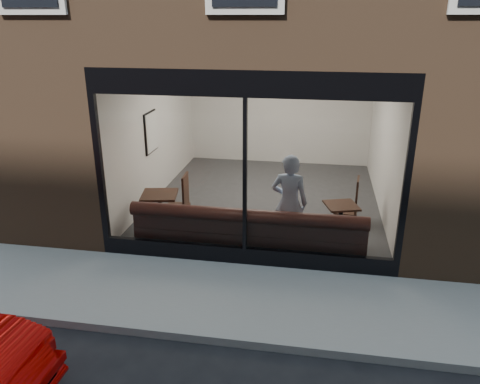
% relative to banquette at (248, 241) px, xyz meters
% --- Properties ---
extents(ground, '(120.00, 120.00, 0.00)m').
position_rel_banquette_xyz_m(ground, '(0.00, -2.45, -0.23)').
color(ground, black).
rests_on(ground, ground).
extents(sidewalk_near, '(40.00, 2.00, 0.01)m').
position_rel_banquette_xyz_m(sidewalk_near, '(0.00, -1.45, -0.22)').
color(sidewalk_near, gray).
rests_on(sidewalk_near, ground).
extents(kerb_near, '(40.00, 0.10, 0.12)m').
position_rel_banquette_xyz_m(kerb_near, '(0.00, -2.50, -0.17)').
color(kerb_near, gray).
rests_on(kerb_near, ground).
extents(host_building_pier_left, '(2.50, 12.00, 3.20)m').
position_rel_banquette_xyz_m(host_building_pier_left, '(-3.75, 5.55, 1.38)').
color(host_building_pier_left, brown).
rests_on(host_building_pier_left, ground).
extents(host_building_pier_right, '(2.50, 12.00, 3.20)m').
position_rel_banquette_xyz_m(host_building_pier_right, '(3.75, 5.55, 1.38)').
color(host_building_pier_right, brown).
rests_on(host_building_pier_right, ground).
extents(host_building_backfill, '(5.00, 6.00, 3.20)m').
position_rel_banquette_xyz_m(host_building_backfill, '(0.00, 8.55, 1.38)').
color(host_building_backfill, brown).
rests_on(host_building_backfill, ground).
extents(cafe_floor, '(6.00, 6.00, 0.00)m').
position_rel_banquette_xyz_m(cafe_floor, '(0.00, 2.55, -0.21)').
color(cafe_floor, '#2D2D30').
rests_on(cafe_floor, ground).
extents(cafe_ceiling, '(6.00, 6.00, 0.00)m').
position_rel_banquette_xyz_m(cafe_ceiling, '(0.00, 2.55, 2.97)').
color(cafe_ceiling, white).
rests_on(cafe_ceiling, host_building_upper).
extents(cafe_wall_back, '(5.00, 0.00, 5.00)m').
position_rel_banquette_xyz_m(cafe_wall_back, '(0.00, 5.54, 1.37)').
color(cafe_wall_back, silver).
rests_on(cafe_wall_back, ground).
extents(cafe_wall_left, '(0.00, 6.00, 6.00)m').
position_rel_banquette_xyz_m(cafe_wall_left, '(-2.49, 2.55, 1.37)').
color(cafe_wall_left, silver).
rests_on(cafe_wall_left, ground).
extents(cafe_wall_right, '(0.00, 6.00, 6.00)m').
position_rel_banquette_xyz_m(cafe_wall_right, '(2.49, 2.55, 1.37)').
color(cafe_wall_right, silver).
rests_on(cafe_wall_right, ground).
extents(storefront_kick, '(5.00, 0.10, 0.30)m').
position_rel_banquette_xyz_m(storefront_kick, '(0.00, -0.40, -0.08)').
color(storefront_kick, black).
rests_on(storefront_kick, ground).
extents(storefront_header, '(5.00, 0.10, 0.40)m').
position_rel_banquette_xyz_m(storefront_header, '(0.00, -0.40, 2.77)').
color(storefront_header, black).
rests_on(storefront_header, host_building_upper).
extents(storefront_mullion, '(0.06, 0.10, 2.50)m').
position_rel_banquette_xyz_m(storefront_mullion, '(0.00, -0.40, 1.32)').
color(storefront_mullion, black).
rests_on(storefront_mullion, storefront_kick).
extents(storefront_glass, '(4.80, 0.00, 4.80)m').
position_rel_banquette_xyz_m(storefront_glass, '(0.00, -0.43, 1.33)').
color(storefront_glass, white).
rests_on(storefront_glass, storefront_kick).
extents(banquette, '(4.00, 0.55, 0.45)m').
position_rel_banquette_xyz_m(banquette, '(0.00, 0.00, 0.00)').
color(banquette, '#371414').
rests_on(banquette, cafe_floor).
extents(person, '(0.67, 0.47, 1.75)m').
position_rel_banquette_xyz_m(person, '(0.67, 0.29, 0.65)').
color(person, '#A7BDE4').
rests_on(person, cafe_floor).
extents(cafe_table_left, '(0.77, 0.77, 0.04)m').
position_rel_banquette_xyz_m(cafe_table_left, '(-1.82, 0.63, 0.52)').
color(cafe_table_left, '#311B13').
rests_on(cafe_table_left, cafe_floor).
extents(cafe_table_right, '(0.69, 0.69, 0.04)m').
position_rel_banquette_xyz_m(cafe_table_right, '(1.59, 0.67, 0.52)').
color(cafe_table_right, '#311B13').
rests_on(cafe_table_right, cafe_floor).
extents(cafe_chair_left, '(0.49, 0.49, 0.04)m').
position_rel_banquette_xyz_m(cafe_chair_left, '(-1.68, 1.26, 0.01)').
color(cafe_chair_left, '#311B13').
rests_on(cafe_chair_left, cafe_floor).
extents(cafe_chair_right, '(0.49, 0.49, 0.04)m').
position_rel_banquette_xyz_m(cafe_chair_right, '(1.74, 1.64, 0.01)').
color(cafe_chair_right, '#311B13').
rests_on(cafe_chair_right, cafe_floor).
extents(wall_poster, '(0.02, 0.62, 0.83)m').
position_rel_banquette_xyz_m(wall_poster, '(-2.45, 2.11, 1.36)').
color(wall_poster, white).
rests_on(wall_poster, cafe_wall_left).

